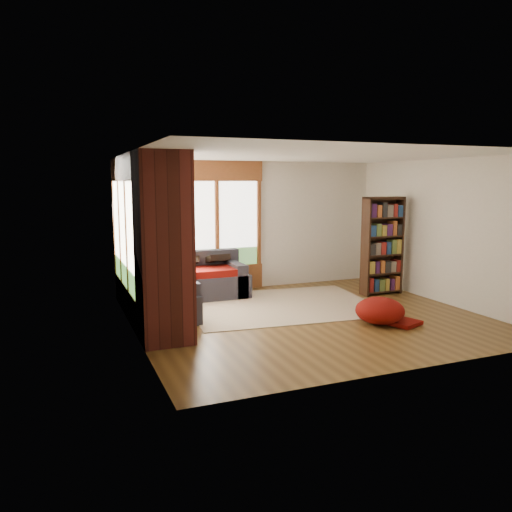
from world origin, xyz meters
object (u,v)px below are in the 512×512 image
object	(u,v)px
area_rug	(281,305)
pouf	(380,310)
bookshelf	(382,246)
dog_tan	(175,262)
sectional_sofa	(167,288)
brick_chimney	(164,248)
dog_brindle	(148,268)

from	to	relation	value
area_rug	pouf	size ratio (longest dim) A/B	4.33
bookshelf	dog_tan	bearing A→B (deg)	170.30
area_rug	dog_tan	bearing A→B (deg)	155.69
sectional_sofa	pouf	distance (m)	3.73
brick_chimney	pouf	bearing A→B (deg)	-6.79
area_rug	dog_brindle	distance (m)	2.43
brick_chimney	sectional_sofa	world-z (taller)	brick_chimney
area_rug	bookshelf	world-z (taller)	bookshelf
area_rug	sectional_sofa	bearing A→B (deg)	156.41
sectional_sofa	area_rug	distance (m)	2.08
dog_tan	dog_brindle	bearing A→B (deg)	169.48
pouf	dog_tan	bearing A→B (deg)	138.12
brick_chimney	area_rug	xyz separation A→B (m)	(2.33, 1.22, -1.29)
area_rug	pouf	xyz separation A→B (m)	(0.94, -1.61, 0.21)
sectional_sofa	dog_brindle	distance (m)	0.77
pouf	dog_brindle	xyz separation A→B (m)	(-3.22, 1.97, 0.55)
bookshelf	dog_tan	size ratio (longest dim) A/B	2.00
brick_chimney	dog_brindle	size ratio (longest dim) A/B	2.72
pouf	dog_tan	world-z (taller)	dog_tan
sectional_sofa	dog_brindle	bearing A→B (deg)	-131.07
dog_brindle	dog_tan	bearing A→B (deg)	-86.43
dog_tan	pouf	bearing A→B (deg)	-90.22
area_rug	bookshelf	bearing A→B (deg)	2.84
brick_chimney	bookshelf	world-z (taller)	brick_chimney
dog_brindle	area_rug	bearing A→B (deg)	-133.15
sectional_sofa	bookshelf	distance (m)	4.21
dog_tan	dog_brindle	distance (m)	0.69
bookshelf	pouf	world-z (taller)	bookshelf
dog_brindle	brick_chimney	bearing A→B (deg)	144.02
brick_chimney	sectional_sofa	xyz separation A→B (m)	(0.45, 2.05, -1.00)
pouf	dog_tan	distance (m)	3.63
brick_chimney	dog_brindle	distance (m)	1.67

